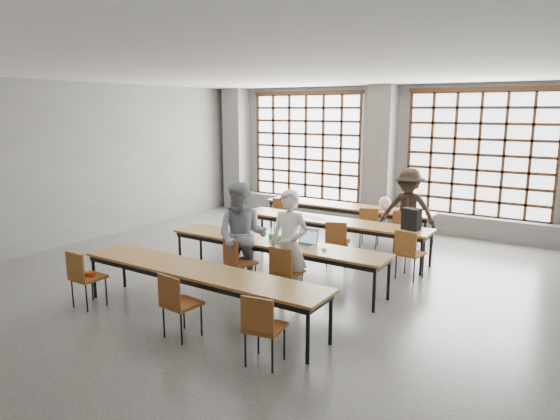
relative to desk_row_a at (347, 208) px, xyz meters
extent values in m
plane|color=#4B4B49|center=(0.23, -3.82, -0.66)|extent=(11.00, 11.00, 0.00)
plane|color=silver|center=(0.23, -3.82, 2.84)|extent=(11.00, 11.00, 0.00)
plane|color=#60605D|center=(0.23, 1.68, 1.09)|extent=(10.00, 0.00, 10.00)
plane|color=#60605D|center=(-4.77, -3.82, 1.09)|extent=(0.00, 11.00, 11.00)
cube|color=#595957|center=(-4.27, 1.40, 1.09)|extent=(0.60, 0.55, 3.50)
cube|color=#595957|center=(0.23, 1.40, 1.09)|extent=(0.60, 0.55, 3.50)
cube|color=white|center=(-2.02, 1.66, 1.24)|extent=(3.20, 0.02, 2.80)
cube|color=black|center=(-2.02, 1.58, 1.24)|extent=(3.20, 0.05, 2.80)
cube|color=black|center=(-2.02, 1.58, -0.21)|extent=(3.32, 0.07, 0.10)
cube|color=black|center=(-2.02, 1.58, 2.69)|extent=(3.32, 0.07, 0.10)
cube|color=white|center=(2.48, 1.66, 1.24)|extent=(3.20, 0.02, 2.80)
cube|color=black|center=(2.48, 1.58, 1.24)|extent=(3.20, 0.05, 2.80)
cube|color=black|center=(2.48, 1.58, -0.21)|extent=(3.32, 0.07, 0.10)
cube|color=black|center=(2.48, 1.58, 2.69)|extent=(3.32, 0.07, 0.10)
cube|color=#595957|center=(0.23, 1.48, -0.41)|extent=(9.80, 0.35, 0.50)
cube|color=brown|center=(0.00, 0.00, 0.05)|extent=(4.00, 0.70, 0.04)
cube|color=black|center=(0.00, 0.00, -0.01)|extent=(3.90, 0.64, 0.08)
cylinder|color=black|center=(-1.92, -0.29, -0.32)|extent=(0.05, 0.05, 0.69)
cylinder|color=black|center=(-1.92, 0.29, -0.32)|extent=(0.05, 0.05, 0.69)
cylinder|color=black|center=(1.92, -0.29, -0.32)|extent=(0.05, 0.05, 0.69)
cylinder|color=black|center=(1.92, 0.29, -0.32)|extent=(0.05, 0.05, 0.69)
cube|color=brown|center=(0.41, -1.56, 0.05)|extent=(4.00, 0.70, 0.04)
cube|color=black|center=(0.41, -1.56, -0.01)|extent=(3.90, 0.64, 0.08)
cylinder|color=black|center=(-1.51, -1.85, -0.32)|extent=(0.05, 0.05, 0.69)
cylinder|color=black|center=(-1.51, -1.27, -0.32)|extent=(0.05, 0.05, 0.69)
cylinder|color=black|center=(2.33, -1.85, -0.32)|extent=(0.05, 0.05, 0.69)
cylinder|color=black|center=(2.33, -1.27, -0.32)|extent=(0.05, 0.05, 0.69)
cube|color=brown|center=(0.34, -3.56, 0.05)|extent=(4.00, 0.70, 0.04)
cube|color=black|center=(0.34, -3.56, -0.01)|extent=(3.90, 0.64, 0.08)
cylinder|color=black|center=(-1.58, -3.85, -0.32)|extent=(0.05, 0.05, 0.69)
cylinder|color=black|center=(-1.58, -3.27, -0.32)|extent=(0.05, 0.05, 0.69)
cylinder|color=black|center=(2.26, -3.85, -0.32)|extent=(0.05, 0.05, 0.69)
cylinder|color=black|center=(2.26, -3.27, -0.32)|extent=(0.05, 0.05, 0.69)
cube|color=brown|center=(0.27, -5.39, 0.05)|extent=(4.00, 0.70, 0.04)
cube|color=black|center=(0.27, -5.39, -0.01)|extent=(3.90, 0.64, 0.08)
cylinder|color=black|center=(-1.65, -5.68, -0.32)|extent=(0.05, 0.05, 0.69)
cylinder|color=black|center=(-1.65, -5.10, -0.32)|extent=(0.05, 0.05, 0.69)
cylinder|color=black|center=(2.19, -5.68, -0.32)|extent=(0.05, 0.05, 0.69)
cylinder|color=black|center=(2.19, -5.10, -0.32)|extent=(0.05, 0.05, 0.69)
cube|color=brown|center=(-1.40, -0.55, -0.21)|extent=(0.53, 0.53, 0.04)
cube|color=brown|center=(-1.34, -0.74, 0.02)|extent=(0.39, 0.15, 0.40)
cylinder|color=black|center=(-1.40, -0.55, -0.44)|extent=(0.02, 0.02, 0.45)
cube|color=brown|center=(0.80, -0.55, -0.21)|extent=(0.52, 0.52, 0.04)
cube|color=brown|center=(0.85, -0.74, 0.02)|extent=(0.39, 0.14, 0.40)
cylinder|color=black|center=(0.80, -0.55, -0.44)|extent=(0.02, 0.02, 0.45)
cube|color=brown|center=(1.60, -0.55, -0.21)|extent=(0.47, 0.47, 0.04)
cube|color=brown|center=(1.57, -0.75, 0.02)|extent=(0.40, 0.08, 0.40)
cylinder|color=black|center=(1.60, -0.55, -0.44)|extent=(0.02, 0.02, 0.45)
cube|color=brown|center=(-1.19, -2.11, -0.21)|extent=(0.42, 0.42, 0.04)
cube|color=brown|center=(-1.19, -2.31, 0.02)|extent=(0.40, 0.03, 0.40)
cylinder|color=black|center=(-1.19, -2.11, -0.44)|extent=(0.02, 0.02, 0.45)
cube|color=brown|center=(0.81, -2.11, -0.21)|extent=(0.52, 0.52, 0.04)
cube|color=brown|center=(0.86, -2.30, 0.02)|extent=(0.39, 0.14, 0.40)
cylinder|color=black|center=(0.81, -2.11, -0.44)|extent=(0.02, 0.02, 0.45)
cube|color=brown|center=(2.21, -2.11, -0.21)|extent=(0.48, 0.48, 0.04)
cube|color=brown|center=(2.18, -2.31, 0.02)|extent=(0.40, 0.09, 0.40)
cylinder|color=black|center=(2.21, -2.11, -0.44)|extent=(0.02, 0.02, 0.45)
cube|color=brown|center=(0.04, -4.11, -0.21)|extent=(0.53, 0.53, 0.04)
cube|color=brown|center=(-0.02, -4.31, 0.02)|extent=(0.39, 0.15, 0.40)
cylinder|color=black|center=(0.04, -4.11, -0.44)|extent=(0.02, 0.02, 0.45)
cube|color=brown|center=(0.94, -4.11, -0.21)|extent=(0.42, 0.42, 0.04)
cube|color=brown|center=(0.94, -4.31, 0.02)|extent=(0.40, 0.03, 0.40)
cylinder|color=black|center=(0.94, -4.11, -0.44)|extent=(0.02, 0.02, 0.45)
cube|color=brown|center=(-1.43, -5.94, -0.21)|extent=(0.43, 0.43, 0.04)
cube|color=brown|center=(-1.43, -6.14, 0.02)|extent=(0.40, 0.04, 0.40)
cylinder|color=black|center=(-1.43, -5.94, -0.44)|extent=(0.02, 0.02, 0.45)
cube|color=brown|center=(0.47, -5.94, -0.21)|extent=(0.46, 0.46, 0.04)
cube|color=brown|center=(0.46, -6.14, 0.02)|extent=(0.40, 0.07, 0.40)
cylinder|color=black|center=(0.47, -5.94, -0.44)|extent=(0.02, 0.02, 0.45)
cube|color=brown|center=(1.77, -5.94, -0.21)|extent=(0.48, 0.48, 0.04)
cube|color=brown|center=(1.81, -6.14, 0.02)|extent=(0.40, 0.09, 0.40)
cylinder|color=black|center=(1.77, -5.94, -0.44)|extent=(0.02, 0.02, 0.45)
imported|color=white|center=(0.94, -4.06, 0.20)|extent=(0.66, 0.47, 1.73)
imported|color=#18264A|center=(0.04, -4.06, 0.22)|extent=(1.04, 0.93, 1.77)
imported|color=black|center=(1.60, -0.50, 0.21)|extent=(1.23, 0.84, 1.75)
cube|color=#BABABF|center=(0.89, -3.51, 0.08)|extent=(0.37, 0.27, 0.02)
cube|color=black|center=(0.89, -3.52, 0.09)|extent=(0.30, 0.19, 0.00)
cube|color=#BABABF|center=(0.90, -3.37, 0.20)|extent=(0.36, 0.08, 0.26)
cube|color=#84B1E4|center=(0.90, -3.39, 0.17)|extent=(0.31, 0.06, 0.21)
cube|color=silver|center=(1.35, 0.05, 0.08)|extent=(0.39, 0.31, 0.02)
cube|color=black|center=(1.35, 0.04, 0.09)|extent=(0.32, 0.22, 0.00)
cube|color=silver|center=(1.37, 0.19, 0.20)|extent=(0.37, 0.12, 0.26)
cube|color=#86ACE7|center=(1.37, 0.18, 0.17)|extent=(0.31, 0.09, 0.21)
ellipsoid|color=white|center=(1.29, -3.58, 0.08)|extent=(0.10, 0.06, 0.04)
cube|color=green|center=(0.29, -3.48, 0.11)|extent=(0.27, 0.18, 0.09)
cube|color=black|center=(0.52, -3.66, 0.07)|extent=(0.13, 0.06, 0.01)
cube|color=white|center=(-0.19, -1.51, 0.07)|extent=(0.36, 0.31, 0.00)
cube|color=silver|center=(0.11, -1.61, 0.07)|extent=(0.36, 0.33, 0.00)
cube|color=black|center=(2.01, -1.51, 0.27)|extent=(0.35, 0.26, 0.40)
ellipsoid|color=silver|center=(0.90, 0.05, 0.21)|extent=(0.28, 0.24, 0.29)
cube|color=#AE2B15|center=(-1.43, -5.94, -0.16)|extent=(0.21, 0.14, 0.06)
camera|label=1|loc=(4.82, -10.36, 2.25)|focal=32.00mm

